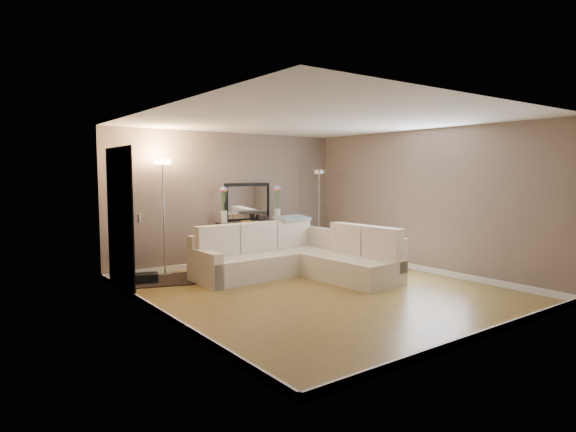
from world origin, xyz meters
TOP-DOWN VIEW (x-y plane):
  - floor at (0.00, 0.00)m, footprint 5.00×5.50m
  - ceiling at (0.00, 0.00)m, footprint 5.00×5.50m
  - wall_back at (0.00, 2.76)m, footprint 5.00×0.02m
  - wall_front at (0.00, -2.76)m, footprint 5.00×0.02m
  - wall_left at (-2.51, 0.00)m, footprint 0.02×5.50m
  - wall_right at (2.51, 0.00)m, footprint 0.02×5.50m
  - baseboard_back at (0.00, 2.73)m, footprint 5.00×0.03m
  - baseboard_front at (0.00, -2.73)m, footprint 5.00×0.03m
  - baseboard_left at (-2.48, 0.00)m, footprint 0.03×5.50m
  - baseboard_right at (2.48, 0.00)m, footprint 0.03×5.50m
  - doorway at (-2.48, 1.70)m, footprint 0.02×1.20m
  - switch_plate at (-2.48, 0.85)m, footprint 0.02×0.08m
  - sectional_sofa at (0.33, 1.05)m, footprint 2.74×2.56m
  - throw_blanket at (0.77, 1.72)m, footprint 0.70×0.45m
  - console_table at (0.26, 2.50)m, footprint 1.42×0.52m
  - leaning_mirror at (0.36, 2.67)m, footprint 0.98×0.15m
  - table_decor at (0.33, 2.45)m, footprint 0.59×0.16m
  - flower_vase_left at (-0.24, 2.55)m, footprint 0.16×0.14m
  - flower_vase_right at (0.92, 2.43)m, footprint 0.16×0.14m
  - floor_lamp_lit at (-1.49, 2.46)m, footprint 0.37×0.37m
  - floor_lamp_unlit at (1.90, 2.27)m, footprint 0.27×0.27m
  - charcoal_rug at (-1.72, 2.12)m, footprint 1.58×1.37m
  - black_bag at (-1.97, 2.08)m, footprint 0.44×0.37m

SIDE VIEW (x-z plane):
  - floor at x=0.00m, z-range -0.01..0.00m
  - charcoal_rug at x=-1.72m, z-range 0.00..0.02m
  - black_bag at x=-1.97m, z-range -0.09..0.16m
  - baseboard_back at x=0.00m, z-range 0.00..0.10m
  - baseboard_front at x=0.00m, z-range 0.00..0.10m
  - baseboard_left at x=-2.48m, z-range 0.00..0.10m
  - baseboard_right at x=2.48m, z-range 0.00..0.10m
  - sectional_sofa at x=0.33m, z-range -0.12..0.81m
  - console_table at x=0.26m, z-range 0.05..0.91m
  - table_decor at x=0.33m, z-range 0.80..0.94m
  - throw_blanket at x=0.77m, z-range 0.91..1.00m
  - doorway at x=-2.48m, z-range 0.00..2.20m
  - flower_vase_left at x=-0.24m, z-range 0.78..1.51m
  - flower_vase_right at x=0.92m, z-range 0.78..1.51m
  - switch_plate at x=-2.48m, z-range 1.14..1.26m
  - leaning_mirror at x=0.36m, z-range 0.84..1.61m
  - wall_back at x=0.00m, z-range 0.00..2.60m
  - wall_front at x=0.00m, z-range 0.00..2.60m
  - wall_left at x=-2.51m, z-range 0.00..2.60m
  - wall_right at x=2.51m, z-range 0.00..2.60m
  - floor_lamp_unlit at x=1.90m, z-range 0.39..2.27m
  - floor_lamp_lit at x=-1.49m, z-range 0.42..2.47m
  - ceiling at x=0.00m, z-range 2.60..2.61m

